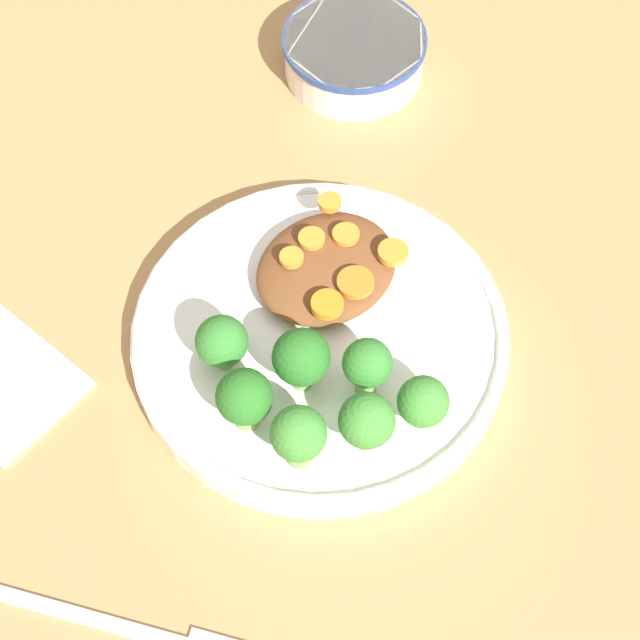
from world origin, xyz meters
name	(u,v)px	position (x,y,z in m)	size (l,w,h in m)	color
ground_plane	(320,344)	(0.00, 0.00, 0.00)	(4.00, 4.00, 0.00)	tan
plate	(320,335)	(0.00, 0.00, 0.01)	(0.28, 0.28, 0.02)	white
dip_bowl	(354,52)	(-0.19, 0.22, 0.02)	(0.13, 0.13, 0.04)	white
stew_mound	(326,268)	(-0.03, 0.04, 0.03)	(0.10, 0.11, 0.03)	brown
broccoli_floret_0	(222,342)	(-0.03, -0.07, 0.05)	(0.04, 0.04, 0.05)	#7FA85B
broccoli_floret_1	(301,358)	(0.02, -0.04, 0.05)	(0.04, 0.04, 0.06)	#7FA85B
broccoli_floret_2	(245,399)	(0.02, -0.09, 0.05)	(0.04, 0.04, 0.05)	#7FA85B
broccoli_floret_3	(367,421)	(0.09, -0.04, 0.05)	(0.04, 0.04, 0.05)	#759E51
broccoli_floret_4	(367,365)	(0.06, -0.01, 0.05)	(0.04, 0.04, 0.05)	#759E51
broccoli_floret_5	(424,401)	(0.10, 0.00, 0.05)	(0.04, 0.04, 0.05)	#7FA85B
broccoli_floret_6	(299,436)	(0.06, -0.08, 0.05)	(0.04, 0.04, 0.05)	#759E51
carrot_slice_0	(351,279)	(0.00, 0.04, 0.05)	(0.03, 0.03, 0.00)	orange
carrot_slice_1	(292,258)	(-0.05, 0.02, 0.05)	(0.02, 0.02, 0.01)	orange
carrot_slice_2	(327,304)	(0.00, 0.01, 0.05)	(0.02, 0.02, 0.01)	orange
carrot_slice_3	(312,238)	(-0.05, 0.04, 0.05)	(0.02, 0.02, 0.00)	orange
carrot_slice_4	(389,249)	(0.00, 0.07, 0.05)	(0.02, 0.02, 0.01)	orange
carrot_slice_5	(346,235)	(-0.04, 0.06, 0.05)	(0.02, 0.02, 0.00)	orange
carrot_slice_6	(330,202)	(-0.07, 0.07, 0.05)	(0.02, 0.02, 0.01)	orange
fork	(156,637)	(0.09, -0.23, 0.00)	(0.19, 0.12, 0.01)	#B9B9B9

